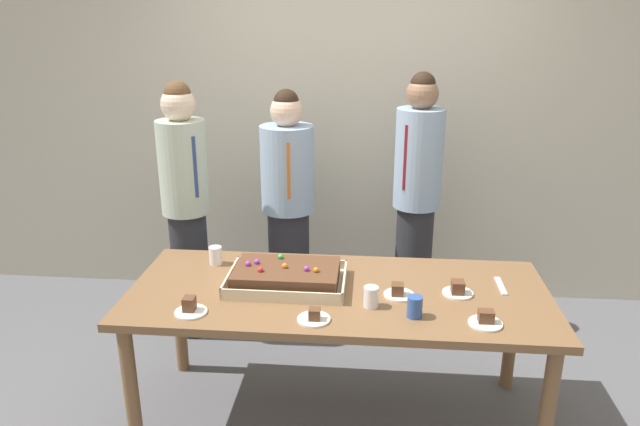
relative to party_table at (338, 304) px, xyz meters
The scene contains 16 objects.
ground_plane 0.67m from the party_table, ahead, with size 12.00×12.00×0.00m, color #5B5B60.
interior_back_panel 1.80m from the party_table, 90.00° to the left, with size 8.00×0.12×3.00m, color beige.
party_table is the anchor object (origin of this frame).
sheet_cake 0.29m from the party_table, behind, with size 0.59×0.40×0.12m.
plated_slice_near_left 0.31m from the party_table, ahead, with size 0.15×0.15×0.07m.
plated_slice_near_right 0.34m from the party_table, 105.82° to the right, with size 0.15×0.15×0.06m.
plated_slice_far_left 0.73m from the party_table, 22.66° to the right, with size 0.15×0.15×0.07m.
plated_slice_far_right 0.73m from the party_table, 156.09° to the right, with size 0.15×0.15×0.07m.
plated_slice_center_front 0.59m from the party_table, ahead, with size 0.15×0.15×0.07m.
drink_cup_nearest 0.45m from the party_table, 33.59° to the right, with size 0.07×0.07×0.10m, color #2D5199.
drink_cup_middle 0.75m from the party_table, 159.56° to the left, with size 0.07×0.07×0.10m, color white.
drink_cup_far_end 0.26m from the party_table, 44.43° to the right, with size 0.07×0.07×0.10m, color white.
cake_server_utensil 0.82m from the party_table, ahead, with size 0.03×0.20×0.01m, color silver.
person_serving_front 1.17m from the party_table, 67.20° to the left, with size 0.31×0.31×1.72m.
person_green_shirt_behind 1.11m from the party_table, 111.20° to the left, with size 0.35×0.35×1.61m.
person_striped_tie_right 1.32m from the party_table, 141.52° to the left, with size 0.30×0.30×1.68m.
Camera 1 is at (0.15, -2.63, 2.06)m, focal length 32.86 mm.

